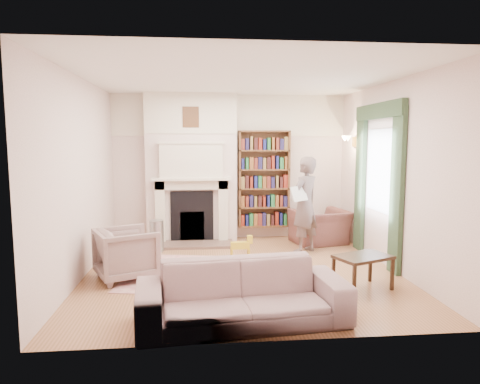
{
  "coord_description": "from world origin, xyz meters",
  "views": [
    {
      "loc": [
        -0.62,
        -6.11,
        1.91
      ],
      "look_at": [
        0.0,
        0.25,
        1.15
      ],
      "focal_mm": 32.0,
      "sensor_mm": 36.0,
      "label": 1
    }
  ],
  "objects": [
    {
      "name": "floor",
      "position": [
        0.0,
        0.0,
        0.0
      ],
      "size": [
        4.5,
        4.5,
        0.0
      ],
      "primitive_type": "plane",
      "color": "brown",
      "rests_on": "ground"
    },
    {
      "name": "ceiling",
      "position": [
        0.0,
        0.0,
        2.8
      ],
      "size": [
        4.5,
        4.5,
        0.0
      ],
      "primitive_type": "plane",
      "rotation": [
        3.14,
        0.0,
        0.0
      ],
      "color": "white",
      "rests_on": "wall_back"
    },
    {
      "name": "wall_back",
      "position": [
        0.0,
        2.25,
        1.4
      ],
      "size": [
        4.5,
        0.0,
        4.5
      ],
      "primitive_type": "plane",
      "rotation": [
        1.57,
        0.0,
        0.0
      ],
      "color": "white",
      "rests_on": "floor"
    },
    {
      "name": "wall_front",
      "position": [
        0.0,
        -2.25,
        1.4
      ],
      "size": [
        4.5,
        0.0,
        4.5
      ],
      "primitive_type": "plane",
      "rotation": [
        -1.57,
        0.0,
        0.0
      ],
      "color": "white",
      "rests_on": "floor"
    },
    {
      "name": "wall_left",
      "position": [
        -2.25,
        0.0,
        1.4
      ],
      "size": [
        0.0,
        4.5,
        4.5
      ],
      "primitive_type": "plane",
      "rotation": [
        1.57,
        0.0,
        1.57
      ],
      "color": "white",
      "rests_on": "floor"
    },
    {
      "name": "wall_right",
      "position": [
        2.25,
        0.0,
        1.4
      ],
      "size": [
        0.0,
        4.5,
        4.5
      ],
      "primitive_type": "plane",
      "rotation": [
        1.57,
        0.0,
        -1.57
      ],
      "color": "white",
      "rests_on": "floor"
    },
    {
      "name": "fireplace",
      "position": [
        -0.75,
        2.05,
        1.39
      ],
      "size": [
        1.7,
        0.58,
        2.8
      ],
      "color": "white",
      "rests_on": "floor"
    },
    {
      "name": "bookcase",
      "position": [
        0.65,
        2.12,
        1.18
      ],
      "size": [
        1.0,
        0.24,
        1.85
      ],
      "primitive_type": "cube",
      "color": "brown",
      "rests_on": "floor"
    },
    {
      "name": "window",
      "position": [
        2.23,
        0.4,
        1.45
      ],
      "size": [
        0.02,
        0.9,
        1.3
      ],
      "primitive_type": "cube",
      "color": "silver",
      "rests_on": "wall_right"
    },
    {
      "name": "curtain_left",
      "position": [
        2.2,
        -0.3,
        1.2
      ],
      "size": [
        0.07,
        0.32,
        2.4
      ],
      "primitive_type": "cube",
      "color": "#2B4129",
      "rests_on": "floor"
    },
    {
      "name": "curtain_right",
      "position": [
        2.2,
        1.1,
        1.2
      ],
      "size": [
        0.07,
        0.32,
        2.4
      ],
      "primitive_type": "cube",
      "color": "#2B4129",
      "rests_on": "floor"
    },
    {
      "name": "pelmet",
      "position": [
        2.19,
        0.4,
        2.38
      ],
      "size": [
        0.09,
        1.7,
        0.24
      ],
      "primitive_type": "cube",
      "color": "#2B4129",
      "rests_on": "wall_right"
    },
    {
      "name": "wall_sconce",
      "position": [
        2.03,
        1.5,
        1.9
      ],
      "size": [
        0.2,
        0.24,
        0.24
      ],
      "primitive_type": null,
      "color": "gold",
      "rests_on": "wall_right"
    },
    {
      "name": "rug",
      "position": [
        -0.43,
        -0.07,
        0.01
      ],
      "size": [
        2.67,
        2.22,
        0.01
      ],
      "primitive_type": "cube",
      "rotation": [
        0.0,
        0.0,
        -0.17
      ],
      "color": "beige",
      "rests_on": "floor"
    },
    {
      "name": "armchair_reading",
      "position": [
        1.63,
        1.58,
        0.31
      ],
      "size": [
        1.13,
        1.03,
        0.63
      ],
      "primitive_type": "imported",
      "rotation": [
        0.0,
        0.0,
        3.36
      ],
      "color": "#4B2828",
      "rests_on": "floor"
    },
    {
      "name": "armchair_left",
      "position": [
        -1.64,
        -0.17,
        0.36
      ],
      "size": [
        1.03,
        1.02,
        0.71
      ],
      "primitive_type": "imported",
      "rotation": [
        0.0,
        0.0,
        2.0
      ],
      "color": "gray",
      "rests_on": "floor"
    },
    {
      "name": "sofa",
      "position": [
        -0.17,
        -1.8,
        0.32
      ],
      "size": [
        2.27,
        1.08,
        0.64
      ],
      "primitive_type": "imported",
      "rotation": [
        0.0,
        0.0,
        0.1
      ],
      "color": "gray",
      "rests_on": "floor"
    },
    {
      "name": "man_reading",
      "position": [
        1.18,
        0.98,
        0.83
      ],
      "size": [
        0.72,
        0.69,
        1.65
      ],
      "primitive_type": "imported",
      "rotation": [
        0.0,
        0.0,
        3.82
      ],
      "color": "#604F4C",
      "rests_on": "floor"
    },
    {
      "name": "newspaper",
      "position": [
        1.03,
        0.78,
        1.05
      ],
      "size": [
        0.35,
        0.31,
        0.25
      ],
      "primitive_type": "cube",
      "rotation": [
        -0.35,
        0.0,
        0.68
      ],
      "color": "silver",
      "rests_on": "man_reading"
    },
    {
      "name": "coffee_table",
      "position": [
        1.48,
        -0.93,
        0.23
      ],
      "size": [
        0.82,
        0.68,
        0.45
      ],
      "primitive_type": null,
      "rotation": [
        0.0,
        0.0,
        0.38
      ],
      "color": "#322311",
      "rests_on": "floor"
    },
    {
      "name": "paraffin_heater",
      "position": [
        -1.36,
        1.28,
        0.28
      ],
      "size": [
        0.29,
        0.29,
        0.55
      ],
      "primitive_type": "cylinder",
      "rotation": [
        0.0,
        0.0,
        0.26
      ],
      "color": "#95999C",
      "rests_on": "floor"
    },
    {
      "name": "rocking_horse",
      "position": [
        0.03,
        0.56,
        0.2
      ],
      "size": [
        0.47,
        0.2,
        0.41
      ],
      "primitive_type": null,
      "rotation": [
        0.0,
        0.0,
        0.04
      ],
      "color": "gold",
      "rests_on": "rug"
    },
    {
      "name": "board_game",
      "position": [
        -0.17,
        0.16,
        0.03
      ],
      "size": [
        0.44,
        0.44,
        0.03
      ],
      "primitive_type": "cube",
      "rotation": [
        0.0,
        0.0,
        0.27
      ],
      "color": "gold",
      "rests_on": "rug"
    },
    {
      "name": "game_box_lid",
      "position": [
        -0.87,
        0.39,
        0.04
      ],
      "size": [
        0.35,
        0.25,
        0.06
      ],
      "primitive_type": "cube",
      "rotation": [
        0.0,
        0.0,
        0.08
      ],
      "color": "red",
      "rests_on": "rug"
    },
    {
      "name": "comic_annuals",
      "position": [
        0.26,
        -0.49,
        0.02
      ],
      "size": [
        0.48,
        0.48,
        0.02
      ],
      "color": "red",
      "rests_on": "rug"
    }
  ]
}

